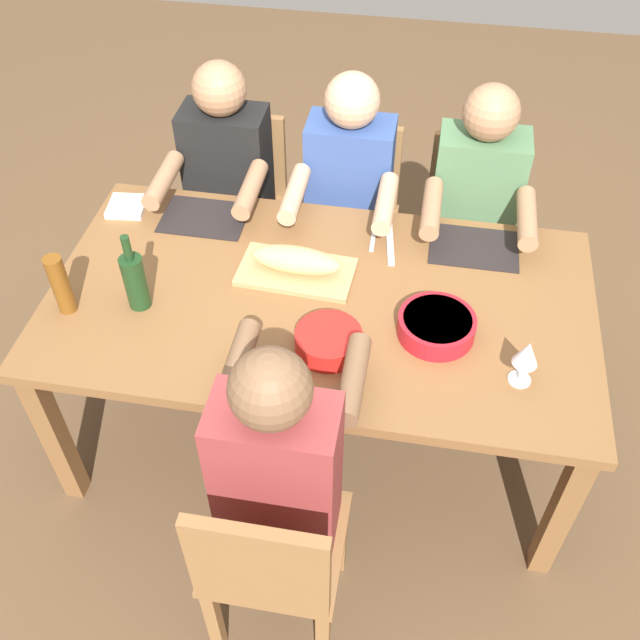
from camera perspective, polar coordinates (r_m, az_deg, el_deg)
ground_plane at (r=3.01m, az=0.00°, el=-8.35°), size 8.00×8.00×0.00m
dining_table at (r=2.50m, az=0.00°, el=0.54°), size 1.85×1.02×0.74m
chair_near_center at (r=2.18m, az=-3.97°, el=-18.48°), size 0.40×0.40×0.85m
diner_near_center at (r=2.08m, az=-3.14°, el=-11.42°), size 0.41×0.53×1.20m
chair_far_right at (r=3.23m, az=11.58°, el=7.54°), size 0.40×0.40×0.85m
diner_far_right at (r=2.96m, az=12.08°, el=8.63°), size 0.41×0.53×1.20m
chair_far_center at (r=3.24m, az=2.56°, el=8.65°), size 0.40×0.40×0.85m
diner_far_center at (r=2.97m, az=2.19°, el=9.83°), size 0.41×0.53×1.20m
chair_far_left at (r=3.33m, az=-6.25°, el=9.52°), size 0.40×0.40×0.85m
diner_far_left at (r=3.06m, az=-7.43°, el=10.72°), size 0.41×0.53×1.20m
serving_bowl_salad at (r=2.26m, az=0.68°, el=-1.59°), size 0.21×0.21×0.07m
serving_bowl_fruit at (r=2.33m, az=9.20°, el=-0.39°), size 0.25×0.25×0.07m
cutting_board at (r=2.53m, az=-1.89°, el=3.81°), size 0.41×0.24×0.02m
bread_loaf at (r=2.49m, az=-1.92°, el=4.75°), size 0.33×0.13×0.09m
wine_bottle at (r=2.43m, az=-14.40°, el=3.06°), size 0.08×0.08×0.29m
beer_bottle at (r=2.48m, az=-19.81°, el=2.66°), size 0.06×0.06×0.22m
wine_glass at (r=2.20m, az=16.01°, el=-2.68°), size 0.08×0.08×0.17m
fork_near_center at (r=2.23m, az=-5.10°, el=-3.87°), size 0.04×0.17×0.01m
placemat_far_right at (r=2.70m, az=12.07°, el=5.63°), size 0.32×0.23×0.01m
fork_far_center at (r=2.69m, az=4.25°, el=6.63°), size 0.02×0.17×0.01m
placemat_far_left at (r=2.81m, az=-9.11°, el=7.99°), size 0.32×0.23×0.01m
carving_knife at (r=2.66m, az=5.56°, el=5.97°), size 0.06×0.23×0.01m
napkin_stack at (r=2.91m, az=-14.99°, el=8.66°), size 0.15×0.15×0.02m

